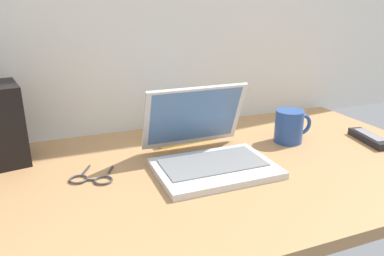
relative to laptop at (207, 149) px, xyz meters
name	(u,v)px	position (x,y,z in m)	size (l,w,h in m)	color
desk	(173,179)	(-0.11, -0.02, -0.06)	(1.60, 0.76, 0.03)	#A87A4C
laptop	(207,149)	(0.00, 0.00, 0.00)	(0.31, 0.30, 0.21)	silver
coffee_mug	(290,126)	(0.31, 0.06, 0.01)	(0.13, 0.09, 0.10)	#26478C
remote_control_near	(369,138)	(0.55, -0.03, -0.03)	(0.07, 0.17, 0.02)	black
eyeglasses	(91,179)	(-0.31, 0.02, -0.04)	(0.13, 0.13, 0.01)	#333338
book_stack	(180,130)	(0.00, 0.24, -0.02)	(0.21, 0.17, 0.05)	#D8BF4C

